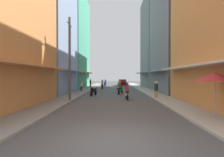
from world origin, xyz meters
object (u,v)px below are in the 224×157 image
(motorbike_green, at_px, (120,88))
(utility_pole, at_px, (70,59))
(motorbike_blue, at_px, (105,83))
(parked_car, at_px, (122,82))
(motorbike_red, at_px, (102,85))
(pedestrian_crossing, at_px, (156,89))
(motorbike_silver, at_px, (127,92))
(pedestrian_midway, at_px, (90,83))
(motorbike_orange, at_px, (119,87))
(vendor_umbrella, at_px, (215,77))
(motorbike_black, at_px, (93,91))
(pedestrian_far, at_px, (81,85))

(motorbike_green, bearing_deg, utility_pole, -127.64)
(motorbike_blue, bearing_deg, motorbike_green, -79.59)
(motorbike_blue, distance_m, parked_car, 4.52)
(motorbike_red, height_order, pedestrian_crossing, pedestrian_crossing)
(motorbike_silver, distance_m, pedestrian_midway, 17.12)
(motorbike_orange, distance_m, pedestrian_midway, 8.60)
(motorbike_orange, distance_m, pedestrian_crossing, 9.35)
(parked_car, xyz_separation_m, pedestrian_crossing, (2.35, -21.31, 0.21))
(motorbike_blue, height_order, vendor_umbrella, vendor_umbrella)
(motorbike_red, xyz_separation_m, utility_pole, (-1.64, -13.87, 2.93))
(motorbike_silver, relative_size, parked_car, 0.43)
(motorbike_black, relative_size, parked_car, 0.42)
(motorbike_red, distance_m, pedestrian_midway, 4.34)
(motorbike_orange, distance_m, motorbike_blue, 10.34)
(motorbike_red, relative_size, vendor_umbrella, 0.76)
(motorbike_orange, height_order, motorbike_red, motorbike_red)
(motorbike_orange, relative_size, utility_pole, 0.25)
(parked_car, relative_size, utility_pole, 0.59)
(motorbike_green, distance_m, motorbike_black, 3.43)
(motorbike_green, relative_size, vendor_umbrella, 0.74)
(motorbike_black, distance_m, vendor_umbrella, 12.39)
(motorbike_red, height_order, pedestrian_midway, pedestrian_midway)
(pedestrian_crossing, bearing_deg, parked_car, 96.29)
(motorbike_orange, xyz_separation_m, motorbike_red, (-2.72, 3.27, 0.20))
(motorbike_green, bearing_deg, motorbike_blue, 100.41)
(motorbike_green, relative_size, pedestrian_far, 1.06)
(motorbike_silver, relative_size, pedestrian_crossing, 1.07)
(motorbike_blue, xyz_separation_m, parked_car, (3.69, 2.61, 0.04))
(motorbike_green, bearing_deg, pedestrian_midway, 114.86)
(motorbike_green, height_order, parked_car, motorbike_green)
(parked_car, relative_size, pedestrian_crossing, 2.47)
(motorbike_red, height_order, utility_pole, utility_pole)
(motorbike_orange, bearing_deg, vendor_umbrella, -75.15)
(motorbike_silver, height_order, parked_car, motorbike_silver)
(motorbike_orange, relative_size, parked_car, 0.43)
(motorbike_blue, distance_m, vendor_umbrella, 27.28)
(motorbike_silver, bearing_deg, motorbike_blue, 99.37)
(motorbike_blue, bearing_deg, pedestrian_midway, -129.47)
(motorbike_orange, distance_m, parked_car, 12.66)
(vendor_umbrella, bearing_deg, pedestrian_midway, 112.56)
(motorbike_orange, xyz_separation_m, motorbike_silver, (0.56, -9.31, 0.20))
(motorbike_blue, height_order, motorbike_red, same)
(motorbike_blue, bearing_deg, pedestrian_crossing, -72.10)
(motorbike_red, bearing_deg, pedestrian_midway, 125.98)
(motorbike_black, xyz_separation_m, vendor_umbrella, (7.25, -9.91, 1.62))
(motorbike_silver, height_order, utility_pole, utility_pole)
(motorbike_black, bearing_deg, parked_car, 78.18)
(motorbike_silver, height_order, vendor_umbrella, vendor_umbrella)
(parked_car, bearing_deg, motorbike_red, -112.07)
(pedestrian_crossing, relative_size, utility_pole, 0.24)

